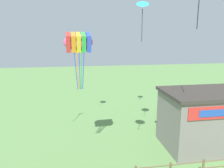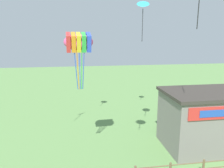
% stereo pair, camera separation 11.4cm
% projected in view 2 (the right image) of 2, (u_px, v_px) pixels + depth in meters
% --- Properties ---
extents(seaside_building, '(6.58, 4.59, 4.59)m').
position_uv_depth(seaside_building, '(205.00, 119.00, 17.25)').
color(seaside_building, slate).
rests_on(seaside_building, ground_plane).
extents(kite_rainbow_parafoil, '(2.00, 1.40, 3.86)m').
position_uv_depth(kite_rainbow_parafoil, '(78.00, 42.00, 14.38)').
color(kite_rainbow_parafoil, '#E54C8C').
extents(kite_cyan_delta, '(1.08, 1.01, 2.98)m').
position_uv_depth(kite_cyan_delta, '(143.00, 6.00, 15.71)').
color(kite_cyan_delta, '#2DB2C6').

